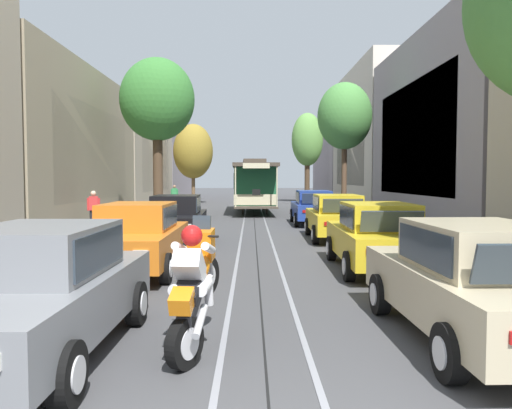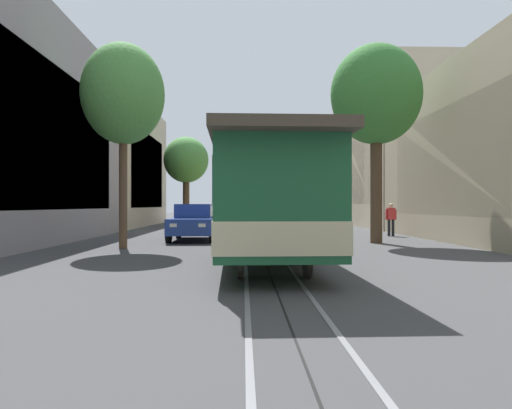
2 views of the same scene
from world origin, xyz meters
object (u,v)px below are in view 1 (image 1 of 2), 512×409
at_px(parked_car_yellow_second_right, 377,236).
at_px(cable_car_trolley, 254,186).
at_px(parked_car_yellow_mid_right, 337,217).
at_px(street_tree_kerb_right_second, 345,117).
at_px(parked_car_orange_second_left, 137,237).
at_px(street_tree_kerb_left_mid, 193,151).
at_px(pedestrian_on_right_pavement, 174,195).
at_px(parked_car_black_mid_left, 176,219).
at_px(parked_car_blue_fourth_right, 313,207).
at_px(parked_car_grey_near_left, 37,291).
at_px(motorcycle_with_rider, 194,283).
at_px(parked_car_beige_near_right, 476,282).
at_px(pedestrian_on_left_pavement, 94,208).
at_px(street_tree_kerb_left_second, 157,101).
at_px(fire_hydrant, 88,245).
at_px(street_tree_kerb_right_mid, 307,141).

relative_size(parked_car_yellow_second_right, cable_car_trolley, 0.48).
xyz_separation_m(parked_car_yellow_mid_right, street_tree_kerb_right_second, (2.01, 9.47, 4.64)).
height_order(parked_car_orange_second_left, parked_car_yellow_mid_right, same).
xyz_separation_m(parked_car_yellow_second_right, parked_car_yellow_mid_right, (0.05, 5.86, 0.00)).
bearing_deg(street_tree_kerb_left_mid, pedestrian_on_right_pavement, -98.38).
distance_m(parked_car_black_mid_left, parked_car_yellow_second_right, 7.50).
bearing_deg(parked_car_yellow_second_right, parked_car_black_mid_left, 136.83).
bearing_deg(pedestrian_on_right_pavement, parked_car_yellow_second_right, -71.28).
height_order(parked_car_orange_second_left, parked_car_blue_fourth_right, same).
bearing_deg(pedestrian_on_right_pavement, parked_car_grey_near_left, -84.33).
height_order(parked_car_blue_fourth_right, motorcycle_with_rider, motorcycle_with_rider).
distance_m(parked_car_beige_near_right, parked_car_yellow_second_right, 5.15).
xyz_separation_m(parked_car_blue_fourth_right, pedestrian_on_right_pavement, (-8.58, 13.87, 0.12)).
xyz_separation_m(parked_car_orange_second_left, street_tree_kerb_left_mid, (-2.27, 30.94, 3.60)).
bearing_deg(street_tree_kerb_left_mid, pedestrian_on_left_pavement, -94.39).
relative_size(parked_car_black_mid_left, cable_car_trolley, 0.48).
distance_m(parked_car_grey_near_left, cable_car_trolley, 25.79).
relative_size(parked_car_beige_near_right, parked_car_yellow_second_right, 1.00).
bearing_deg(parked_car_orange_second_left, street_tree_kerb_left_second, 98.49).
bearing_deg(parked_car_black_mid_left, street_tree_kerb_left_mid, 95.28).
relative_size(parked_car_grey_near_left, parked_car_blue_fourth_right, 1.00).
bearing_deg(street_tree_kerb_right_second, parked_car_yellow_mid_right, -101.97).
bearing_deg(parked_car_beige_near_right, parked_car_yellow_mid_right, 89.70).
height_order(parked_car_grey_near_left, street_tree_kerb_right_second, street_tree_kerb_right_second).
bearing_deg(pedestrian_on_right_pavement, parked_car_yellow_mid_right, -66.12).
distance_m(parked_car_orange_second_left, street_tree_kerb_left_mid, 31.24).
bearing_deg(pedestrian_on_left_pavement, motorcycle_with_rider, -68.35).
xyz_separation_m(street_tree_kerb_left_mid, motorcycle_with_rider, (4.19, -36.35, -3.52)).
bearing_deg(street_tree_kerb_right_second, parked_car_grey_near_left, -109.95).
xyz_separation_m(parked_car_grey_near_left, pedestrian_on_left_pavement, (-3.96, 14.82, 0.12)).
bearing_deg(parked_car_black_mid_left, pedestrian_on_right_pavement, 98.83).
bearing_deg(fire_hydrant, street_tree_kerb_left_mid, 91.27).
relative_size(parked_car_orange_second_left, pedestrian_on_left_pavement, 2.67).
bearing_deg(parked_car_orange_second_left, parked_car_black_mid_left, 88.86).
height_order(parked_car_yellow_mid_right, street_tree_kerb_right_mid, street_tree_kerb_right_mid).
bearing_deg(cable_car_trolley, motorcycle_with_rider, -91.95).
bearing_deg(parked_car_grey_near_left, fire_hydrant, 103.34).
bearing_deg(parked_car_blue_fourth_right, parked_car_yellow_second_right, -89.73).
xyz_separation_m(street_tree_kerb_left_second, pedestrian_on_left_pavement, (-1.93, -4.08, -5.02)).
distance_m(parked_car_grey_near_left, street_tree_kerb_left_second, 19.69).
distance_m(street_tree_kerb_left_mid, pedestrian_on_left_pavement, 21.95).
distance_m(parked_car_blue_fourth_right, motorcycle_with_rider, 17.52).
height_order(parked_car_yellow_mid_right, street_tree_kerb_right_second, street_tree_kerb_right_second).
bearing_deg(street_tree_kerb_right_mid, parked_car_black_mid_left, -105.14).
relative_size(motorcycle_with_rider, pedestrian_on_left_pavement, 1.15).
xyz_separation_m(parked_car_black_mid_left, cable_car_trolley, (2.68, 14.88, 0.86)).
relative_size(parked_car_yellow_second_right, pedestrian_on_left_pavement, 2.69).
distance_m(parked_car_yellow_second_right, street_tree_kerb_left_second, 16.13).
bearing_deg(street_tree_kerb_right_mid, pedestrian_on_left_pavement, -115.98).
relative_size(street_tree_kerb_left_second, street_tree_kerb_right_second, 1.11).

